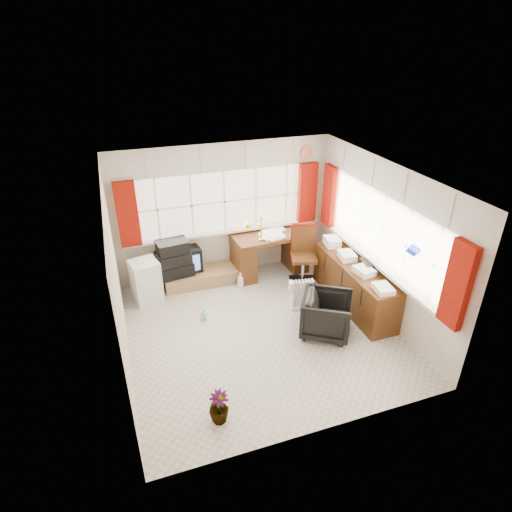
{
  "coord_description": "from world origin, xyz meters",
  "views": [
    {
      "loc": [
        -1.84,
        -5.05,
        4.19
      ],
      "look_at": [
        0.1,
        0.55,
        1.04
      ],
      "focal_mm": 30.0,
      "sensor_mm": 36.0,
      "label": 1
    }
  ],
  "objects": [
    {
      "name": "tv_bench",
      "position": [
        -0.55,
        1.72,
        0.12
      ],
      "size": [
        1.4,
        0.5,
        0.25
      ],
      "primitive_type": "cube",
      "color": "olive",
      "rests_on": "ground"
    },
    {
      "name": "office_chair",
      "position": [
        0.93,
        -0.36,
        0.34
      ],
      "size": [
        1.0,
        1.0,
        0.67
      ],
      "primitive_type": "imported",
      "rotation": [
        0.0,
        0.0,
        1.01
      ],
      "color": "black",
      "rests_on": "ground"
    },
    {
      "name": "overhead_cabinets",
      "position": [
        0.98,
        0.98,
        2.25
      ],
      "size": [
        3.98,
        3.98,
        0.48
      ],
      "color": "beige",
      "rests_on": "room_walls"
    },
    {
      "name": "spray_bottle_b",
      "position": [
        -0.78,
        0.6,
        0.1
      ],
      "size": [
        0.12,
        0.12,
        0.21
      ],
      "primitive_type": "imported",
      "rotation": [
        0.0,
        0.0,
        -0.3
      ],
      "color": "#86C8C3",
      "rests_on": "ground"
    },
    {
      "name": "ground",
      "position": [
        0.0,
        0.0,
        0.0
      ],
      "size": [
        4.0,
        4.0,
        0.0
      ],
      "primitive_type": "plane",
      "color": "beige",
      "rests_on": "ground"
    },
    {
      "name": "window_right",
      "position": [
        1.94,
        0.0,
        0.95
      ],
      "size": [
        0.12,
        3.7,
        3.6
      ],
      "color": "beige",
      "rests_on": "room_walls"
    },
    {
      "name": "task_chair",
      "position": [
        1.24,
        1.21,
        0.59
      ],
      "size": [
        0.58,
        0.6,
        1.11
      ],
      "color": "black",
      "rests_on": "ground"
    },
    {
      "name": "file_tray",
      "position": [
        1.91,
        0.07,
        0.8
      ],
      "size": [
        0.3,
        0.37,
        0.11
      ],
      "primitive_type": "cube",
      "rotation": [
        0.0,
        0.0,
        -0.16
      ],
      "color": "black",
      "rests_on": "credenza"
    },
    {
      "name": "spray_bottle_a",
      "position": [
        0.08,
        1.35,
        0.15
      ],
      "size": [
        0.13,
        0.13,
        0.29
      ],
      "primitive_type": "imported",
      "rotation": [
        0.0,
        0.0,
        0.16
      ],
      "color": "white",
      "rests_on": "ground"
    },
    {
      "name": "desk",
      "position": [
        0.78,
        1.69,
        0.45
      ],
      "size": [
        1.45,
        0.77,
        0.85
      ],
      "color": "#4B2411",
      "rests_on": "ground"
    },
    {
      "name": "curtains",
      "position": [
        0.92,
        0.93,
        1.46
      ],
      "size": [
        3.83,
        3.83,
        1.15
      ],
      "color": "maroon",
      "rests_on": "room_walls"
    },
    {
      "name": "credenza",
      "position": [
        1.73,
        0.2,
        0.39
      ],
      "size": [
        0.5,
        2.0,
        0.85
      ],
      "color": "#4B2411",
      "rests_on": "ground"
    },
    {
      "name": "desk_lamp",
      "position": [
        0.54,
        1.52,
        1.13
      ],
      "size": [
        0.19,
        0.17,
        0.46
      ],
      "color": "yellow",
      "rests_on": "desk"
    },
    {
      "name": "mini_fridge",
      "position": [
        -1.57,
        1.47,
        0.38
      ],
      "size": [
        0.53,
        0.53,
        0.76
      ],
      "color": "white",
      "rests_on": "ground"
    },
    {
      "name": "hifi_stack",
      "position": [
        -1.04,
        1.75,
        0.57
      ],
      "size": [
        0.69,
        0.48,
        0.67
      ],
      "color": "black",
      "rests_on": "tv_bench"
    },
    {
      "name": "radiator",
      "position": [
        0.85,
        0.35,
        0.22
      ],
      "size": [
        0.38,
        0.2,
        0.55
      ],
      "color": "white",
      "rests_on": "ground"
    },
    {
      "name": "window_back",
      "position": [
        0.0,
        1.94,
        0.95
      ],
      "size": [
        3.7,
        0.12,
        3.6
      ],
      "color": "beige",
      "rests_on": "room_walls"
    },
    {
      "name": "room_walls",
      "position": [
        0.0,
        0.0,
        1.5
      ],
      "size": [
        4.0,
        4.0,
        4.0
      ],
      "color": "beige",
      "rests_on": "ground"
    },
    {
      "name": "flower_vase",
      "position": [
        -1.06,
        -1.47,
        0.22
      ],
      "size": [
        0.27,
        0.27,
        0.43
      ],
      "primitive_type": "imported",
      "rotation": [
        0.0,
        0.0,
        0.11
      ],
      "color": "black",
      "rests_on": "ground"
    },
    {
      "name": "crt_tv",
      "position": [
        -0.8,
        1.87,
        0.48
      ],
      "size": [
        0.55,
        0.52,
        0.45
      ],
      "color": "black",
      "rests_on": "tv_bench"
    }
  ]
}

